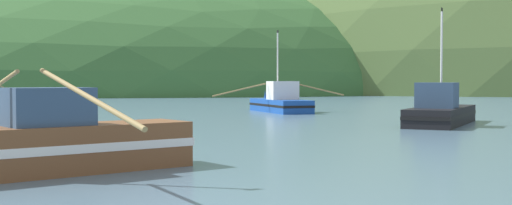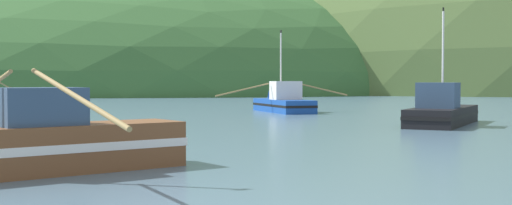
# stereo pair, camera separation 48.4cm
# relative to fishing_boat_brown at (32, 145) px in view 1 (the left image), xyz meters

# --- Properties ---
(hill_far_right) EXTENTS (182.79, 146.23, 59.23)m
(hill_far_right) POSITION_rel_fishing_boat_brown_xyz_m (-23.83, 148.37, -0.83)
(hill_far_right) COLOR #386633
(hill_far_right) RESTS_ON ground
(hill_far_center) EXTENTS (135.47, 108.38, 40.13)m
(hill_far_center) POSITION_rel_fishing_boat_brown_xyz_m (-51.85, 212.24, -0.83)
(hill_far_center) COLOR #2D562D
(hill_far_center) RESTS_ON ground
(fishing_boat_brown) EXTENTS (8.71, 10.67, 6.80)m
(fishing_boat_brown) POSITION_rel_fishing_boat_brown_xyz_m (0.00, 0.00, 0.00)
(fishing_boat_brown) COLOR brown
(fishing_boat_brown) RESTS_ON ground
(fishing_boat_black) EXTENTS (6.70, 9.39, 6.78)m
(fishing_boat_black) POSITION_rel_fishing_boat_brown_xyz_m (17.70, 19.68, -0.10)
(fishing_boat_black) COLOR black
(fishing_boat_black) RESTS_ON ground
(fishing_boat_blue) EXTENTS (10.95, 8.38, 6.64)m
(fishing_boat_blue) POSITION_rel_fishing_boat_brown_xyz_m (9.64, 35.16, -0.08)
(fishing_boat_blue) COLOR #19479E
(fishing_boat_blue) RESTS_ON ground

